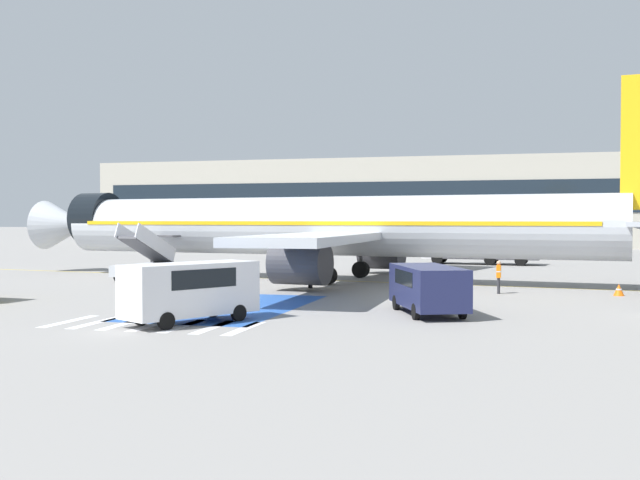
{
  "coord_description": "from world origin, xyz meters",
  "views": [
    {
      "loc": [
        12.19,
        -46.57,
        3.92
      ],
      "look_at": [
        0.3,
        -2.65,
        2.68
      ],
      "focal_mm": 42.0,
      "sensor_mm": 36.0,
      "label": 1
    }
  ],
  "objects_px": {
    "airliner": "(330,226)",
    "ground_crew_0": "(310,271)",
    "fuel_tanker": "(482,244)",
    "traffic_cone_0": "(619,290)",
    "boarding_stairs_forward": "(147,266)",
    "ground_crew_1": "(310,267)",
    "service_van_0": "(428,285)",
    "baggage_cart": "(415,286)",
    "service_van_3": "(191,287)",
    "ground_crew_2": "(499,275)",
    "terminal_building": "(480,202)"
  },
  "relations": [
    {
      "from": "ground_crew_0",
      "to": "ground_crew_2",
      "type": "bearing_deg",
      "value": 29.29
    },
    {
      "from": "service_van_3",
      "to": "baggage_cart",
      "type": "height_order",
      "value": "service_van_3"
    },
    {
      "from": "service_van_3",
      "to": "terminal_building",
      "type": "bearing_deg",
      "value": -64.21
    },
    {
      "from": "airliner",
      "to": "ground_crew_0",
      "type": "bearing_deg",
      "value": -169.74
    },
    {
      "from": "fuel_tanker",
      "to": "service_van_0",
      "type": "height_order",
      "value": "fuel_tanker"
    },
    {
      "from": "fuel_tanker",
      "to": "service_van_0",
      "type": "relative_size",
      "value": 1.81
    },
    {
      "from": "fuel_tanker",
      "to": "baggage_cart",
      "type": "distance_m",
      "value": 26.02
    },
    {
      "from": "fuel_tanker",
      "to": "traffic_cone_0",
      "type": "height_order",
      "value": "fuel_tanker"
    },
    {
      "from": "baggage_cart",
      "to": "ground_crew_1",
      "type": "bearing_deg",
      "value": 123.65
    },
    {
      "from": "fuel_tanker",
      "to": "service_van_3",
      "type": "height_order",
      "value": "fuel_tanker"
    },
    {
      "from": "ground_crew_0",
      "to": "ground_crew_1",
      "type": "relative_size",
      "value": 0.91
    },
    {
      "from": "airliner",
      "to": "service_van_3",
      "type": "distance_m",
      "value": 20.75
    },
    {
      "from": "fuel_tanker",
      "to": "ground_crew_2",
      "type": "xyz_separation_m",
      "value": [
        2.2,
        -26.33,
        -0.75
      ]
    },
    {
      "from": "service_van_0",
      "to": "traffic_cone_0",
      "type": "distance_m",
      "value": 13.27
    },
    {
      "from": "ground_crew_0",
      "to": "ground_crew_2",
      "type": "relative_size",
      "value": 0.97
    },
    {
      "from": "ground_crew_1",
      "to": "traffic_cone_0",
      "type": "distance_m",
      "value": 17.35
    },
    {
      "from": "ground_crew_0",
      "to": "traffic_cone_0",
      "type": "distance_m",
      "value": 16.53
    },
    {
      "from": "ground_crew_0",
      "to": "traffic_cone_0",
      "type": "bearing_deg",
      "value": 31.93
    },
    {
      "from": "ground_crew_0",
      "to": "ground_crew_2",
      "type": "distance_m",
      "value": 10.51
    },
    {
      "from": "traffic_cone_0",
      "to": "fuel_tanker",
      "type": "bearing_deg",
      "value": 107.63
    },
    {
      "from": "ground_crew_0",
      "to": "terminal_building",
      "type": "relative_size",
      "value": 0.01
    },
    {
      "from": "baggage_cart",
      "to": "ground_crew_0",
      "type": "bearing_deg",
      "value": 141.95
    },
    {
      "from": "boarding_stairs_forward",
      "to": "ground_crew_1",
      "type": "relative_size",
      "value": 2.91
    },
    {
      "from": "airliner",
      "to": "service_van_0",
      "type": "bearing_deg",
      "value": -144.66
    },
    {
      "from": "service_van_0",
      "to": "traffic_cone_0",
      "type": "bearing_deg",
      "value": 26.77
    },
    {
      "from": "baggage_cart",
      "to": "ground_crew_2",
      "type": "height_order",
      "value": "ground_crew_2"
    },
    {
      "from": "traffic_cone_0",
      "to": "boarding_stairs_forward",
      "type": "bearing_deg",
      "value": 174.76
    },
    {
      "from": "traffic_cone_0",
      "to": "terminal_building",
      "type": "bearing_deg",
      "value": 98.56
    },
    {
      "from": "boarding_stairs_forward",
      "to": "ground_crew_0",
      "type": "relative_size",
      "value": 3.2
    },
    {
      "from": "service_van_0",
      "to": "ground_crew_0",
      "type": "bearing_deg",
      "value": 105.43
    },
    {
      "from": "airliner",
      "to": "service_van_3",
      "type": "xyz_separation_m",
      "value": [
        -0.16,
        -20.64,
        -2.12
      ]
    },
    {
      "from": "ground_crew_1",
      "to": "terminal_building",
      "type": "xyz_separation_m",
      "value": [
        6.39,
        69.5,
        5.41
      ]
    },
    {
      "from": "baggage_cart",
      "to": "ground_crew_0",
      "type": "distance_m",
      "value": 6.02
    },
    {
      "from": "fuel_tanker",
      "to": "traffic_cone_0",
      "type": "bearing_deg",
      "value": -157.48
    },
    {
      "from": "boarding_stairs_forward",
      "to": "service_van_0",
      "type": "xyz_separation_m",
      "value": [
        19.64,
        -12.66,
        0.25
      ]
    },
    {
      "from": "boarding_stairs_forward",
      "to": "terminal_building",
      "type": "height_order",
      "value": "terminal_building"
    },
    {
      "from": "service_van_0",
      "to": "ground_crew_0",
      "type": "height_order",
      "value": "service_van_0"
    },
    {
      "from": "fuel_tanker",
      "to": "ground_crew_0",
      "type": "relative_size",
      "value": 6.02
    },
    {
      "from": "service_van_3",
      "to": "ground_crew_2",
      "type": "relative_size",
      "value": 3.15
    },
    {
      "from": "airliner",
      "to": "traffic_cone_0",
      "type": "xyz_separation_m",
      "value": [
        16.76,
        -5.52,
        -3.18
      ]
    },
    {
      "from": "service_van_3",
      "to": "terminal_building",
      "type": "relative_size",
      "value": 0.05
    },
    {
      "from": "fuel_tanker",
      "to": "ground_crew_0",
      "type": "height_order",
      "value": "fuel_tanker"
    },
    {
      "from": "fuel_tanker",
      "to": "traffic_cone_0",
      "type": "distance_m",
      "value": 27.16
    },
    {
      "from": "service_van_3",
      "to": "ground_crew_1",
      "type": "bearing_deg",
      "value": -59.28
    },
    {
      "from": "traffic_cone_0",
      "to": "service_van_3",
      "type": "bearing_deg",
      "value": -138.22
    },
    {
      "from": "boarding_stairs_forward",
      "to": "airliner",
      "type": "bearing_deg",
      "value": 22.04
    },
    {
      "from": "boarding_stairs_forward",
      "to": "terminal_building",
      "type": "xyz_separation_m",
      "value": [
        17.44,
        69.11,
        5.54
      ]
    },
    {
      "from": "airliner",
      "to": "fuel_tanker",
      "type": "bearing_deg",
      "value": -15.13
    },
    {
      "from": "airliner",
      "to": "terminal_building",
      "type": "height_order",
      "value": "terminal_building"
    },
    {
      "from": "baggage_cart",
      "to": "ground_crew_1",
      "type": "xyz_separation_m",
      "value": [
        -6.66,
        2.23,
        0.83
      ]
    }
  ]
}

